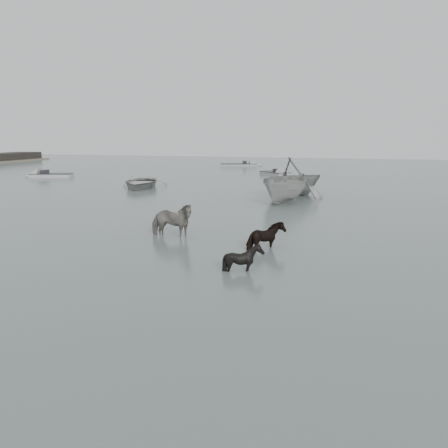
{
  "coord_description": "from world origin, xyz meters",
  "views": [
    {
      "loc": [
        4.12,
        -13.23,
        4.2
      ],
      "look_at": [
        -0.2,
        1.8,
        1.0
      ],
      "focal_mm": 35.0,
      "sensor_mm": 36.0,
      "label": 1
    }
  ],
  "objects_px": {
    "pony_dark": "(267,232)",
    "pony_black": "(243,253)",
    "pony_pinto": "(171,217)",
    "rowboat_lead": "(141,181)"
  },
  "relations": [
    {
      "from": "pony_pinto",
      "to": "rowboat_lead",
      "type": "relative_size",
      "value": 0.38
    },
    {
      "from": "pony_dark",
      "to": "pony_black",
      "type": "xyz_separation_m",
      "value": [
        -0.21,
        -2.86,
        -0.07
      ]
    },
    {
      "from": "pony_black",
      "to": "pony_pinto",
      "type": "bearing_deg",
      "value": 68.62
    },
    {
      "from": "rowboat_lead",
      "to": "pony_black",
      "type": "bearing_deg",
      "value": -69.99
    },
    {
      "from": "pony_pinto",
      "to": "pony_dark",
      "type": "xyz_separation_m",
      "value": [
        4.19,
        -0.84,
        -0.2
      ]
    },
    {
      "from": "pony_dark",
      "to": "rowboat_lead",
      "type": "relative_size",
      "value": 0.24
    },
    {
      "from": "pony_pinto",
      "to": "pony_black",
      "type": "xyz_separation_m",
      "value": [
        3.98,
        -3.7,
        -0.27
      ]
    },
    {
      "from": "pony_pinto",
      "to": "pony_black",
      "type": "relative_size",
      "value": 1.75
    },
    {
      "from": "pony_dark",
      "to": "pony_black",
      "type": "relative_size",
      "value": 1.12
    },
    {
      "from": "pony_dark",
      "to": "pony_black",
      "type": "height_order",
      "value": "pony_dark"
    }
  ]
}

